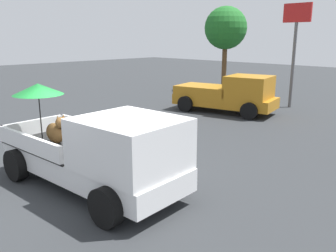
# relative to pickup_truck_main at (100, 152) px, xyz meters

# --- Properties ---
(ground_plane) EXTENTS (80.00, 80.00, 0.00)m
(ground_plane) POSITION_rel_pickup_truck_main_xyz_m (-0.41, -0.01, -0.98)
(ground_plane) COLOR #2D3033
(pickup_truck_main) EXTENTS (5.16, 2.50, 2.40)m
(pickup_truck_main) POSITION_rel_pickup_truck_main_xyz_m (0.00, 0.00, 0.00)
(pickup_truck_main) COLOR black
(pickup_truck_main) RESTS_ON ground
(pickup_truck_red) EXTENTS (5.07, 2.92, 1.80)m
(pickup_truck_red) POSITION_rel_pickup_truck_main_xyz_m (-3.11, 9.53, -0.10)
(pickup_truck_red) COLOR black
(pickup_truck_red) RESTS_ON ground
(motel_sign) EXTENTS (1.40, 0.16, 5.11)m
(motel_sign) POSITION_rel_pickup_truck_main_xyz_m (-1.58, 12.84, 2.62)
(motel_sign) COLOR #59595B
(motel_sign) RESTS_ON ground
(tree_by_lot) EXTENTS (2.78, 2.78, 5.49)m
(tree_by_lot) POSITION_rel_pickup_truck_main_xyz_m (-7.65, 15.48, 3.08)
(tree_by_lot) COLOR brown
(tree_by_lot) RESTS_ON ground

